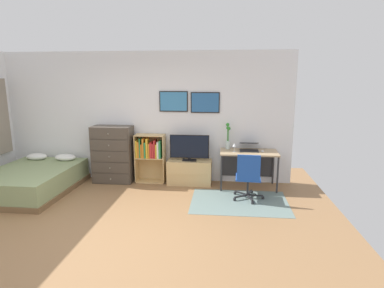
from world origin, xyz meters
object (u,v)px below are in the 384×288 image
object	(u,v)px
bed	(32,180)
bookshelf	(150,153)
dresser	(113,154)
bamboo_vase	(228,137)
wine_glass	(234,145)
television	(189,148)
laptop	(249,147)
tv_stand	(190,172)
office_chair	(248,176)
computer_mouse	(262,151)
desk	(248,157)

from	to	relation	value
bed	bookshelf	distance (m)	2.31
dresser	bamboo_vase	distance (m)	2.42
dresser	wine_glass	bearing A→B (deg)	-3.83
television	laptop	size ratio (longest dim) A/B	1.97
tv_stand	television	size ratio (longest dim) A/B	1.13
dresser	bamboo_vase	world-z (taller)	bamboo_vase
office_chair	laptop	xyz separation A→B (m)	(0.06, 0.81, 0.35)
tv_stand	wine_glass	size ratio (longest dim) A/B	5.01
dresser	laptop	xyz separation A→B (m)	(2.81, 0.02, 0.21)
office_chair	bamboo_vase	world-z (taller)	bamboo_vase
bed	computer_mouse	world-z (taller)	computer_mouse
desk	computer_mouse	distance (m)	0.32
bed	office_chair	bearing A→B (deg)	0.05
bed	office_chair	distance (m)	4.11
bed	desk	world-z (taller)	desk
office_chair	computer_mouse	xyz separation A→B (m)	(0.31, 0.68, 0.30)
dresser	desk	bearing A→B (deg)	-0.30
laptop	computer_mouse	bearing A→B (deg)	-27.42
bamboo_vase	office_chair	bearing A→B (deg)	-68.28
wine_glass	desk	bearing A→B (deg)	27.97
dresser	bamboo_vase	size ratio (longest dim) A/B	2.24
computer_mouse	bamboo_vase	xyz separation A→B (m)	(-0.67, 0.22, 0.23)
television	bookshelf	bearing A→B (deg)	175.65
bed	laptop	xyz separation A→B (m)	(4.16, 0.78, 0.57)
bookshelf	television	xyz separation A→B (m)	(0.84, -0.06, 0.15)
bed	computer_mouse	xyz separation A→B (m)	(4.42, 0.65, 0.52)
desk	office_chair	world-z (taller)	office_chair
tv_stand	wine_glass	bearing A→B (deg)	-11.51
computer_mouse	bamboo_vase	world-z (taller)	bamboo_vase
desk	wine_glass	distance (m)	0.42
television	wine_glass	bearing A→B (deg)	-10.14
tv_stand	bamboo_vase	xyz separation A→B (m)	(0.78, 0.10, 0.73)
dresser	bamboo_vase	xyz separation A→B (m)	(2.39, 0.11, 0.39)
bamboo_vase	computer_mouse	bearing A→B (deg)	-18.43
tv_stand	television	distance (m)	0.52
bed	bookshelf	size ratio (longest dim) A/B	1.94
bed	desk	bearing A→B (deg)	10.70
television	office_chair	world-z (taller)	television
bed	office_chair	size ratio (longest dim) A/B	2.29
office_chair	dresser	bearing A→B (deg)	166.98
bed	wine_glass	xyz separation A→B (m)	(3.87, 0.59, 0.64)
laptop	tv_stand	bearing A→B (deg)	-179.35
dresser	desk	world-z (taller)	dresser
laptop	bamboo_vase	xyz separation A→B (m)	(-0.42, 0.09, 0.18)
bookshelf	desk	xyz separation A→B (m)	(2.03, -0.07, -0.01)
computer_mouse	bamboo_vase	distance (m)	0.75
television	bamboo_vase	xyz separation A→B (m)	(0.78, 0.12, 0.22)
desk	wine_glass	xyz separation A→B (m)	(-0.29, -0.15, 0.27)
bookshelf	bamboo_vase	world-z (taller)	bamboo_vase
bookshelf	television	world-z (taller)	television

